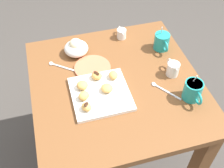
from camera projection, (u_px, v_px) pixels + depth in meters
ground_plane at (115, 155)px, 1.89m from camera, size 8.00×8.00×0.00m
dining_table at (116, 101)px, 1.46m from camera, size 0.84×0.82×0.73m
pastry_plate_square at (101, 94)px, 1.29m from camera, size 0.27×0.27×0.02m
coffee_mug_teal_left at (162, 41)px, 1.49m from camera, size 0.12×0.08×0.14m
coffee_mug_teal_right at (193, 90)px, 1.25m from camera, size 0.12×0.08×0.15m
cream_pitcher_white at (173, 68)px, 1.36m from camera, size 0.10×0.06×0.07m
ice_cream_bowl at (76, 48)px, 1.47m from camera, size 0.13×0.13×0.09m
chocolate_sauce_pitcher at (121, 33)px, 1.57m from camera, size 0.09×0.05×0.06m
saucer_coral_left at (93, 68)px, 1.41m from camera, size 0.19×0.19×0.01m
loose_spoon_near_saucer at (162, 89)px, 1.32m from camera, size 0.14×0.10×0.01m
loose_spoon_by_plate at (59, 66)px, 1.43m from camera, size 0.11×0.13×0.01m
beignet_0 at (113, 75)px, 1.34m from camera, size 0.06×0.05×0.03m
beignet_1 at (86, 107)px, 1.21m from camera, size 0.06×0.06×0.03m
chocolate_drizzle_1 at (86, 104)px, 1.20m from camera, size 0.03×0.03×0.00m
beignet_2 at (97, 76)px, 1.34m from camera, size 0.07×0.07×0.03m
chocolate_drizzle_2 at (97, 73)px, 1.32m from camera, size 0.04×0.03×0.00m
beignet_3 at (107, 88)px, 1.28m from camera, size 0.08×0.08×0.03m
beignet_4 at (84, 96)px, 1.25m from camera, size 0.07×0.07×0.04m
beignet_5 at (82, 85)px, 1.29m from camera, size 0.07×0.07×0.04m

